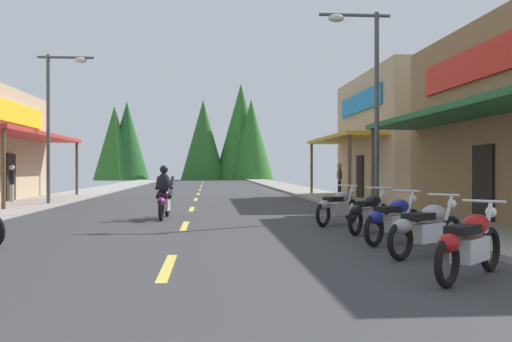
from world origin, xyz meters
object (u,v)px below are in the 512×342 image
(streetlamp_left, at_px, (57,107))
(motorcycle_parked_right_2, at_px, (393,219))
(pedestrian_browsing, at_px, (340,178))
(motorcycle_parked_right_0, at_px, (469,243))
(motorcycle_parked_right_1, at_px, (426,227))
(motorcycle_parked_right_3, at_px, (369,211))
(rider_cruising_lead, at_px, (164,197))
(pedestrian_by_shop, at_px, (12,182))
(motorcycle_parked_right_4, at_px, (337,206))
(streetlamp_right, at_px, (366,84))

(streetlamp_left, xyz_separation_m, motorcycle_parked_right_2, (9.55, -11.93, -3.40))
(pedestrian_browsing, bearing_deg, motorcycle_parked_right_0, -79.52)
(motorcycle_parked_right_2, bearing_deg, motorcycle_parked_right_1, -132.25)
(motorcycle_parked_right_3, bearing_deg, rider_cruising_lead, 91.04)
(motorcycle_parked_right_3, height_order, pedestrian_browsing, pedestrian_browsing)
(motorcycle_parked_right_3, distance_m, pedestrian_browsing, 14.18)
(pedestrian_by_shop, relative_size, pedestrian_browsing, 0.94)
(streetlamp_left, relative_size, motorcycle_parked_right_3, 3.48)
(streetlamp_left, height_order, motorcycle_parked_right_4, streetlamp_left)
(streetlamp_right, distance_m, motorcycle_parked_right_2, 6.86)
(motorcycle_parked_right_1, distance_m, pedestrian_browsing, 17.68)
(streetlamp_left, xyz_separation_m, motorcycle_parked_right_0, (9.37, -15.61, -3.40))
(streetlamp_left, height_order, motorcycle_parked_right_2, streetlamp_left)
(streetlamp_right, relative_size, pedestrian_browsing, 3.54)
(motorcycle_parked_right_0, height_order, rider_cruising_lead, rider_cruising_lead)
(motorcycle_parked_right_1, height_order, pedestrian_by_shop, pedestrian_by_shop)
(motorcycle_parked_right_4, bearing_deg, motorcycle_parked_right_1, -134.53)
(streetlamp_left, height_order, streetlamp_right, streetlamp_right)
(streetlamp_right, bearing_deg, motorcycle_parked_right_4, -123.14)
(motorcycle_parked_right_3, xyz_separation_m, pedestrian_browsing, (2.54, 13.94, 0.53))
(motorcycle_parked_right_3, bearing_deg, streetlamp_right, 25.41)
(streetlamp_right, bearing_deg, pedestrian_by_shop, 150.43)
(motorcycle_parked_right_0, distance_m, rider_cruising_lead, 10.69)
(pedestrian_by_shop, bearing_deg, streetlamp_left, -56.03)
(streetlamp_right, height_order, motorcycle_parked_right_0, streetlamp_right)
(streetlamp_right, bearing_deg, streetlamp_left, 149.96)
(rider_cruising_lead, bearing_deg, motorcycle_parked_right_4, -112.23)
(motorcycle_parked_right_2, bearing_deg, pedestrian_by_shop, 89.34)
(motorcycle_parked_right_0, height_order, motorcycle_parked_right_3, same)
(motorcycle_parked_right_1, height_order, motorcycle_parked_right_3, same)
(pedestrian_by_shop, bearing_deg, pedestrian_browsing, -17.72)
(motorcycle_parked_right_4, height_order, rider_cruising_lead, rider_cruising_lead)
(motorcycle_parked_right_1, height_order, pedestrian_browsing, pedestrian_browsing)
(rider_cruising_lead, bearing_deg, pedestrian_browsing, -34.87)
(streetlamp_left, bearing_deg, pedestrian_browsing, 17.73)
(pedestrian_browsing, bearing_deg, motorcycle_parked_right_2, -80.73)
(motorcycle_parked_right_2, xyz_separation_m, pedestrian_browsing, (2.58, 15.80, 0.53))
(motorcycle_parked_right_4, distance_m, rider_cruising_lead, 5.14)
(streetlamp_left, distance_m, streetlamp_right, 12.26)
(streetlamp_left, relative_size, streetlamp_right, 0.96)
(motorcycle_parked_right_2, height_order, motorcycle_parked_right_4, same)
(streetlamp_right, xyz_separation_m, pedestrian_browsing, (1.52, 10.02, -3.01))
(pedestrian_browsing, bearing_deg, streetlamp_right, -80.08)
(motorcycle_parked_right_0, distance_m, motorcycle_parked_right_2, 3.69)
(motorcycle_parked_right_1, xyz_separation_m, rider_cruising_lead, (-4.94, 7.57, 0.17))
(streetlamp_left, distance_m, rider_cruising_lead, 8.26)
(motorcycle_parked_right_1, distance_m, motorcycle_parked_right_4, 5.44)
(motorcycle_parked_right_0, xyz_separation_m, pedestrian_browsing, (2.76, 19.49, 0.53))
(pedestrian_browsing, bearing_deg, rider_cruising_lead, -108.62)
(motorcycle_parked_right_0, relative_size, motorcycle_parked_right_4, 0.98)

